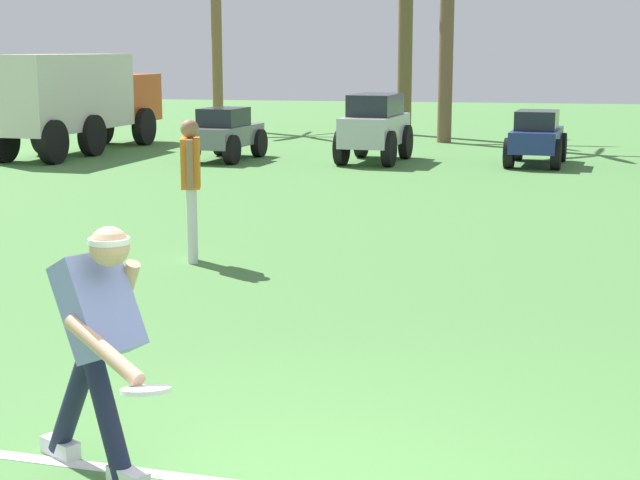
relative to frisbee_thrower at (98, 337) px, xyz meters
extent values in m
cylinder|color=#191E38|center=(0.04, -0.02, -0.43)|extent=(0.37, 0.28, 0.72)
cube|color=silver|center=(0.18, -0.10, -0.74)|extent=(0.28, 0.22, 0.10)
cylinder|color=#191E38|center=(-0.23, 0.13, -0.43)|extent=(0.44, 0.32, 0.69)
cube|color=silver|center=(-0.36, 0.20, -0.74)|extent=(0.28, 0.22, 0.10)
cube|color=#7A84C6|center=(0.01, 0.00, 0.17)|extent=(0.53, 0.50, 0.57)
sphere|color=tan|center=(0.11, -0.06, 0.51)|extent=(0.29, 0.29, 0.21)
cylinder|color=white|center=(0.11, -0.06, 0.54)|extent=(0.29, 0.29, 0.03)
cylinder|color=tan|center=(0.16, -0.30, 0.03)|extent=(0.54, 0.35, 0.27)
cylinder|color=tan|center=(0.06, 0.19, 0.15)|extent=(0.29, 0.21, 0.49)
cylinder|color=white|center=(0.45, -0.49, -0.10)|extent=(0.31, 0.31, 0.07)
cylinder|color=silver|center=(-1.29, 5.28, -0.38)|extent=(0.14, 0.14, 0.82)
cylinder|color=silver|center=(-1.34, 5.45, -0.38)|extent=(0.14, 0.14, 0.82)
cube|color=orange|center=(-1.31, 5.37, 0.30)|extent=(0.29, 0.38, 0.54)
cylinder|color=#936B4C|center=(-1.25, 5.17, 0.31)|extent=(0.09, 0.09, 0.52)
cylinder|color=#936B4C|center=(-1.37, 5.57, 0.31)|extent=(0.09, 0.09, 0.52)
sphere|color=#936B4C|center=(-1.31, 5.37, 0.67)|extent=(0.25, 0.25, 0.20)
cube|color=slate|center=(-3.92, 15.24, -0.28)|extent=(1.13, 2.28, 0.42)
cube|color=#1E232B|center=(-3.93, 15.14, 0.12)|extent=(0.91, 1.18, 0.38)
cylinder|color=black|center=(-4.28, 16.05, -0.49)|extent=(0.24, 0.62, 0.60)
cylinder|color=black|center=(-3.39, 15.96, -0.49)|extent=(0.24, 0.62, 0.60)
cylinder|color=black|center=(-4.45, 14.52, -0.49)|extent=(0.24, 0.62, 0.60)
cylinder|color=black|center=(-3.55, 14.42, -0.49)|extent=(0.24, 0.62, 0.60)
cube|color=#B7BABF|center=(-0.78, 15.49, -0.13)|extent=(1.21, 2.44, 0.60)
cube|color=#1E232B|center=(-0.77, 15.54, 0.39)|extent=(1.01, 1.63, 0.44)
cylinder|color=black|center=(-1.19, 16.31, -0.43)|extent=(0.25, 0.73, 0.72)
cylinder|color=black|center=(-0.21, 16.21, -0.43)|extent=(0.25, 0.73, 0.72)
cylinder|color=black|center=(-1.35, 14.76, -0.43)|extent=(0.25, 0.73, 0.72)
cylinder|color=black|center=(-0.37, 14.66, -0.43)|extent=(0.25, 0.73, 0.72)
cube|color=navy|center=(2.51, 15.61, -0.28)|extent=(1.13, 2.28, 0.42)
cube|color=#1E232B|center=(2.50, 15.51, 0.12)|extent=(0.90, 1.18, 0.38)
cylinder|color=black|center=(2.14, 16.42, -0.49)|extent=(0.24, 0.62, 0.60)
cylinder|color=black|center=(3.04, 16.32, -0.49)|extent=(0.24, 0.62, 0.60)
cylinder|color=black|center=(1.98, 14.89, -0.49)|extent=(0.24, 0.62, 0.60)
cylinder|color=black|center=(2.87, 14.79, -0.49)|extent=(0.24, 0.62, 0.60)
cube|color=#CC4C19|center=(-7.40, 18.40, 0.33)|extent=(1.16, 1.77, 1.15)
cube|color=silver|center=(-7.60, 15.46, 0.58)|extent=(1.44, 4.27, 1.65)
cylinder|color=black|center=(-7.99, 18.10, -0.34)|extent=(0.30, 0.91, 0.90)
cylinder|color=black|center=(-6.85, 18.02, -0.34)|extent=(0.30, 0.91, 0.90)
cylinder|color=black|center=(-8.17, 15.50, -0.34)|extent=(0.30, 0.91, 0.90)
cylinder|color=black|center=(-7.03, 15.42, -0.34)|extent=(0.30, 0.91, 0.90)
cylinder|color=black|center=(-8.29, 13.85, -0.34)|extent=(0.30, 0.91, 0.90)
cylinder|color=black|center=(-7.14, 13.77, -0.34)|extent=(0.30, 0.91, 0.90)
cylinder|color=brown|center=(-6.58, 23.21, 1.79)|extent=(0.31, 0.31, 5.16)
cylinder|color=brown|center=(-0.96, 22.30, 2.15)|extent=(0.39, 0.39, 5.88)
cylinder|color=brown|center=(0.30, 20.18, 2.20)|extent=(0.36, 0.36, 5.99)
camera|label=1|loc=(2.15, -4.68, 1.50)|focal=55.00mm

